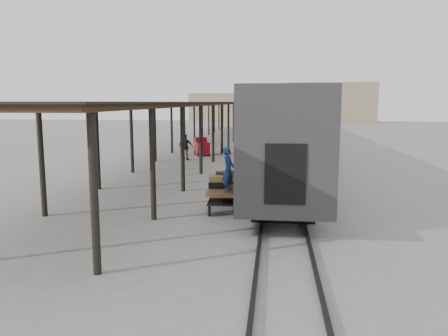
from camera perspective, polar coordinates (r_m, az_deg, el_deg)
ground at (r=17.42m, az=-3.05°, el=-5.12°), size 160.00×160.00×0.00m
train at (r=50.49m, az=7.07°, el=6.94°), size 3.45×76.01×4.01m
canopy at (r=41.15m, az=-2.13°, el=8.45°), size 4.90×64.30×4.15m
rails at (r=50.84m, az=7.02°, el=3.98°), size 1.54×150.00×0.12m
building_far at (r=95.32m, az=13.51°, el=8.33°), size 18.00×10.00×8.00m
building_left at (r=99.52m, az=-0.78°, el=7.99°), size 12.00×8.00×6.00m
baggage_cart at (r=16.81m, az=0.07°, el=-3.35°), size 1.37×2.46×0.86m
suitcase_stack at (r=17.07m, az=-0.26°, el=-1.74°), size 1.11×1.08×0.58m
luggage_tug at (r=34.07m, az=-2.93°, el=2.73°), size 1.47×1.80×1.38m
porter at (r=15.97m, az=0.55°, el=-0.21°), size 0.53×0.68×1.65m
pedestrian at (r=31.38m, az=-5.05°, el=2.75°), size 1.14×0.57×1.87m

